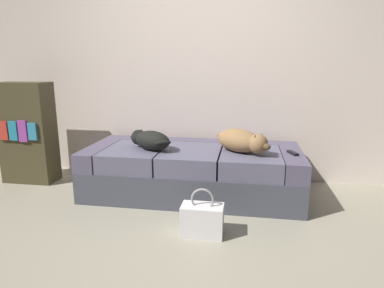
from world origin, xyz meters
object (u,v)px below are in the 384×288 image
(handbag, at_px, (202,220))
(bookshelf, at_px, (28,133))
(couch, at_px, (193,171))
(tv_remote, at_px, (293,153))
(dog_dark, at_px, (150,140))
(dog_tan, at_px, (242,141))

(handbag, relative_size, bookshelf, 0.34)
(couch, height_order, handbag, couch)
(couch, height_order, tv_remote, tv_remote)
(couch, height_order, dog_dark, dog_dark)
(couch, relative_size, dog_tan, 3.71)
(couch, bearing_deg, handbag, -75.98)
(dog_dark, distance_m, bookshelf, 1.47)
(dog_tan, distance_m, bookshelf, 2.34)
(couch, xyz_separation_m, bookshelf, (-1.86, 0.09, 0.31))
(dog_tan, relative_size, bookshelf, 0.52)
(couch, relative_size, bookshelf, 1.91)
(handbag, xyz_separation_m, bookshelf, (-2.07, 0.93, 0.42))
(dog_dark, relative_size, tv_remote, 3.41)
(couch, relative_size, handbag, 5.56)
(tv_remote, bearing_deg, dog_dark, 159.84)
(dog_tan, bearing_deg, handbag, -110.00)
(dog_dark, relative_size, dog_tan, 0.90)
(dog_dark, height_order, dog_tan, dog_tan)
(couch, distance_m, handbag, 0.87)
(couch, bearing_deg, dog_dark, -162.28)
(dog_tan, relative_size, handbag, 1.50)
(dog_dark, xyz_separation_m, tv_remote, (1.35, 0.04, -0.08))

